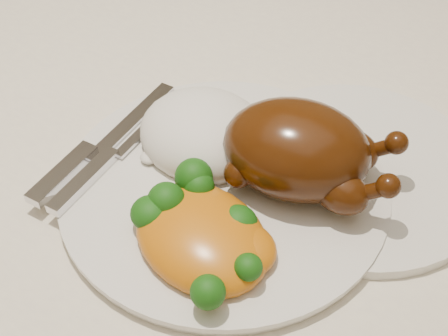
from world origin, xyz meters
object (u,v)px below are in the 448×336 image
Objects in this scene: dinner_plate at (224,188)px; side_plate at (357,169)px; roast_chicken at (300,150)px; dining_table at (149,178)px.

side_plate is at bearing 47.75° from dinner_plate.
dinner_plate is at bearing -160.58° from roast_chicken.
dining_table is at bearing 163.51° from dinner_plate.
dining_table is 0.18m from dinner_plate.
dinner_plate is 1.70× the size of roast_chicken.
roast_chicken is at bearing -121.97° from side_plate.
roast_chicken is at bearing 37.83° from dinner_plate.
roast_chicken is at bearing -0.22° from dining_table.
roast_chicken reaches higher than dining_table.
dining_table is 0.26m from side_plate.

